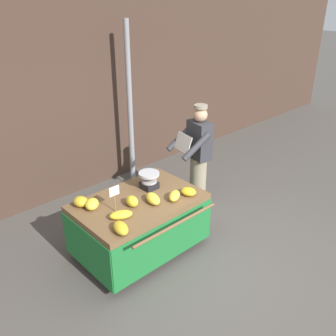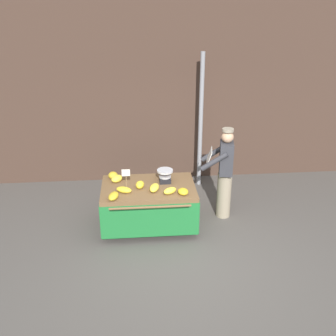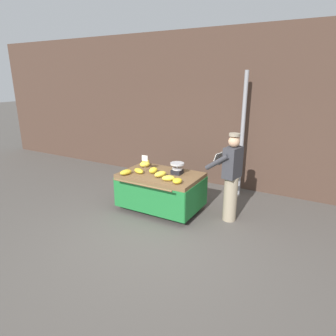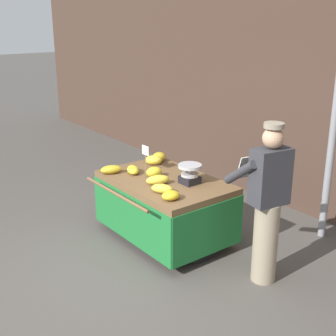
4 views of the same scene
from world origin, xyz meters
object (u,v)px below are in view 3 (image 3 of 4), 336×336
at_px(price_sign, 145,160).
at_px(banana_bunch_4, 139,171).
at_px(vendor_person, 231,177).
at_px(banana_bunch_6, 146,162).
at_px(banana_bunch_1, 153,170).
at_px(banana_bunch_5, 126,172).
at_px(banana_cart, 161,184).
at_px(weighing_scale, 177,168).
at_px(street_pole, 242,136).
at_px(banana_bunch_0, 145,164).
at_px(banana_bunch_2, 160,174).
at_px(banana_bunch_3, 168,178).
at_px(banana_bunch_7, 177,181).

bearing_deg(price_sign, banana_bunch_4, -103.61).
bearing_deg(vendor_person, banana_bunch_6, 176.85).
relative_size(banana_bunch_1, banana_bunch_5, 0.75).
height_order(banana_cart, weighing_scale, weighing_scale).
bearing_deg(street_pole, banana_bunch_0, -140.25).
xyz_separation_m(banana_bunch_4, vendor_person, (1.80, 0.45, 0.03)).
xyz_separation_m(street_pole, price_sign, (-1.54, -1.67, -0.37)).
xyz_separation_m(street_pole, weighing_scale, (-0.86, -1.50, -0.50)).
height_order(banana_bunch_2, banana_bunch_3, banana_bunch_2).
bearing_deg(weighing_scale, street_pole, 60.20).
height_order(banana_bunch_6, banana_bunch_7, banana_bunch_6).
relative_size(banana_bunch_4, banana_bunch_5, 1.02).
bearing_deg(banana_bunch_0, banana_bunch_4, -72.62).
relative_size(banana_bunch_1, banana_bunch_7, 0.95).
distance_m(banana_bunch_5, vendor_person, 2.07).
bearing_deg(banana_bunch_6, weighing_scale, -13.90).
height_order(street_pole, banana_bunch_1, street_pole).
height_order(banana_bunch_5, banana_bunch_6, banana_bunch_6).
distance_m(banana_bunch_1, banana_bunch_6, 0.63).
bearing_deg(weighing_scale, price_sign, -166.44).
xyz_separation_m(banana_bunch_1, banana_bunch_6, (-0.47, 0.42, -0.00)).
relative_size(price_sign, banana_bunch_7, 1.61).
bearing_deg(banana_bunch_1, banana_bunch_3, -26.57).
bearing_deg(banana_bunch_4, banana_cart, 24.52).
bearing_deg(banana_cart, banana_bunch_7, -31.51).
bearing_deg(banana_cart, banana_bunch_6, 149.08).
relative_size(banana_bunch_4, banana_bunch_7, 1.30).
xyz_separation_m(banana_bunch_4, banana_bunch_5, (-0.16, -0.22, 0.01)).
xyz_separation_m(banana_bunch_1, banana_bunch_2, (0.24, -0.12, -0.01)).
bearing_deg(banana_cart, banana_bunch_0, 157.36).
bearing_deg(weighing_scale, banana_bunch_1, -156.00).
xyz_separation_m(weighing_scale, banana_bunch_7, (0.26, -0.48, -0.07)).
bearing_deg(banana_bunch_6, banana_bunch_3, -34.86).
distance_m(banana_bunch_1, vendor_person, 1.56).
xyz_separation_m(banana_bunch_1, banana_bunch_3, (0.49, -0.24, -0.01)).
bearing_deg(banana_bunch_0, weighing_scale, -5.77).
xyz_separation_m(weighing_scale, price_sign, (-0.67, -0.16, 0.13)).
bearing_deg(banana_bunch_4, banana_bunch_7, -8.99).
relative_size(weighing_scale, banana_bunch_3, 1.13).
height_order(banana_bunch_0, banana_bunch_6, banana_bunch_6).
bearing_deg(banana_bunch_6, banana_bunch_2, -37.46).
bearing_deg(banana_bunch_6, banana_bunch_7, -31.20).
distance_m(banana_bunch_3, banana_bunch_5, 0.93).
distance_m(weighing_scale, banana_bunch_4, 0.79).
bearing_deg(banana_bunch_0, banana_bunch_3, -30.67).
bearing_deg(weighing_scale, banana_bunch_2, -122.99).
xyz_separation_m(banana_cart, price_sign, (-0.37, -0.02, 0.47)).
height_order(street_pole, banana_bunch_5, street_pole).
distance_m(banana_bunch_6, vendor_person, 2.00).
height_order(banana_cart, banana_bunch_0, banana_bunch_0).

